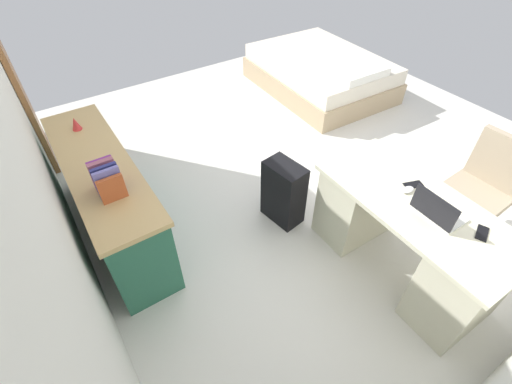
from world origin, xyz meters
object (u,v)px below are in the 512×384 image
(bed, at_px, (320,73))
(computer_mouse, at_px, (408,190))
(suitcase_black, at_px, (283,193))
(figurine_small, at_px, (75,124))
(cell_phone_by_mouse, at_px, (413,185))
(cell_phone_near_laptop, at_px, (482,233))
(desk, at_px, (405,236))
(office_chair, at_px, (476,196))
(credenza, at_px, (110,198))
(laptop, at_px, (437,211))

(bed, bearing_deg, computer_mouse, 149.67)
(suitcase_black, distance_m, figurine_small, 1.87)
(cell_phone_by_mouse, bearing_deg, cell_phone_near_laptop, -161.43)
(desk, height_order, office_chair, office_chair)
(credenza, relative_size, bed, 0.92)
(credenza, bearing_deg, figurine_small, 0.16)
(office_chair, xyz_separation_m, bed, (2.74, -0.73, -0.18))
(office_chair, relative_size, laptop, 3.00)
(office_chair, bearing_deg, suitcase_black, 50.35)
(cell_phone_by_mouse, bearing_deg, office_chair, -86.52)
(office_chair, height_order, figurine_small, office_chair)
(desk, distance_m, figurine_small, 2.82)
(figurine_small, bearing_deg, cell_phone_near_laptop, -144.57)
(bed, bearing_deg, cell_phone_by_mouse, 150.95)
(computer_mouse, xyz_separation_m, cell_phone_near_laptop, (-0.52, -0.07, -0.01))
(office_chair, xyz_separation_m, cell_phone_near_laptop, (-0.34, 0.70, 0.32))
(credenza, distance_m, cell_phone_by_mouse, 2.40)
(office_chair, relative_size, cell_phone_by_mouse, 6.91)
(desk, distance_m, office_chair, 0.81)
(desk, xyz_separation_m, suitcase_black, (0.96, 0.42, -0.08))
(laptop, xyz_separation_m, computer_mouse, (0.26, -0.05, -0.03))
(bed, distance_m, cell_phone_near_laptop, 3.43)
(bed, distance_m, figurine_small, 3.35)
(office_chair, xyz_separation_m, credenza, (1.70, 2.53, -0.03))
(suitcase_black, bearing_deg, office_chair, -137.87)
(bed, bearing_deg, desk, 150.35)
(desk, relative_size, laptop, 4.63)
(suitcase_black, xyz_separation_m, cell_phone_by_mouse, (-0.81, -0.54, 0.43))
(credenza, bearing_deg, suitcase_black, -117.57)
(bed, distance_m, computer_mouse, 3.01)
(desk, relative_size, cell_phone_near_laptop, 10.67)
(bed, height_order, cell_phone_by_mouse, cell_phone_by_mouse)
(bed, distance_m, laptop, 3.26)
(cell_phone_by_mouse, height_order, figurine_small, figurine_small)
(computer_mouse, distance_m, cell_phone_by_mouse, 0.09)
(office_chair, height_order, computer_mouse, office_chair)
(figurine_small, bearing_deg, cell_phone_by_mouse, -137.81)
(desk, xyz_separation_m, credenza, (1.64, 1.73, 0.00))
(credenza, height_order, suitcase_black, credenza)
(suitcase_black, distance_m, computer_mouse, 1.05)
(laptop, bearing_deg, office_chair, -84.65)
(suitcase_black, bearing_deg, computer_mouse, -159.68)
(suitcase_black, height_order, cell_phone_near_laptop, cell_phone_near_laptop)
(laptop, bearing_deg, computer_mouse, -10.00)
(cell_phone_by_mouse, bearing_deg, bed, -9.17)
(office_chair, xyz_separation_m, figurine_small, (2.24, 2.53, 0.41))
(figurine_small, bearing_deg, credenza, -179.84)
(computer_mouse, height_order, cell_phone_by_mouse, computer_mouse)
(credenza, relative_size, laptop, 5.74)
(suitcase_black, distance_m, laptop, 1.26)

